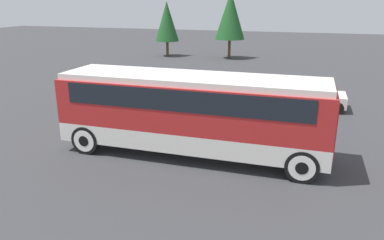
% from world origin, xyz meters
% --- Properties ---
extents(ground_plane, '(120.00, 120.00, 0.00)m').
position_xyz_m(ground_plane, '(0.00, 0.00, 0.00)').
color(ground_plane, '#38383A').
extents(tour_bus, '(10.00, 2.63, 3.08)m').
position_xyz_m(tour_bus, '(0.10, -0.00, 1.86)').
color(tour_bus, silver).
rests_on(tour_bus, ground_plane).
extents(parked_car_near, '(4.51, 1.86, 1.35)m').
position_xyz_m(parked_car_near, '(-1.29, 8.72, 0.68)').
color(parked_car_near, black).
rests_on(parked_car_near, ground_plane).
extents(parked_car_mid, '(4.14, 1.97, 1.41)m').
position_xyz_m(parked_car_mid, '(3.96, 8.24, 0.70)').
color(parked_car_mid, silver).
rests_on(parked_car_mid, ground_plane).
extents(parked_car_far, '(4.63, 1.84, 1.46)m').
position_xyz_m(parked_car_far, '(-5.10, 5.76, 0.72)').
color(parked_car_far, '#7A6B5B').
rests_on(parked_car_far, ground_plane).
extents(tree_left, '(2.98, 2.98, 6.56)m').
position_xyz_m(tree_left, '(-3.91, 25.02, 4.23)').
color(tree_left, brown).
rests_on(tree_left, ground_plane).
extents(tree_center, '(2.46, 2.46, 5.59)m').
position_xyz_m(tree_center, '(-10.49, 24.61, 3.56)').
color(tree_center, brown).
rests_on(tree_center, ground_plane).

